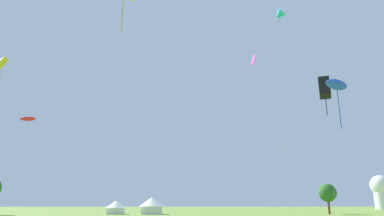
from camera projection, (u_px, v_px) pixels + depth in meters
kite_magenta_diamond at (253, 62)px, 68.38m from camera, size 1.32×3.54×30.67m
kite_yellow_box at (2, 63)px, 52.69m from camera, size 2.98×2.11×23.60m
kite_red_parafoil at (28, 119)px, 64.37m from camera, size 3.09×2.78×17.68m
kite_cyan_delta at (279, 15)px, 50.07m from camera, size 2.60×2.36×29.23m
kite_black_box at (324, 88)px, 44.55m from camera, size 2.17×3.27×17.85m
kite_blue_parafoil at (337, 85)px, 33.71m from camera, size 3.89×2.78×13.78m
festival_tent_center at (116, 207)px, 66.21m from camera, size 3.88×3.88×2.52m
festival_tent_right at (152, 205)px, 66.66m from camera, size 4.82×4.82×3.13m
observatory_dome at (381, 190)px, 111.82m from camera, size 6.40×6.40×10.80m
tree_distant_right at (327, 193)px, 66.91m from camera, size 3.44×3.44×5.70m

